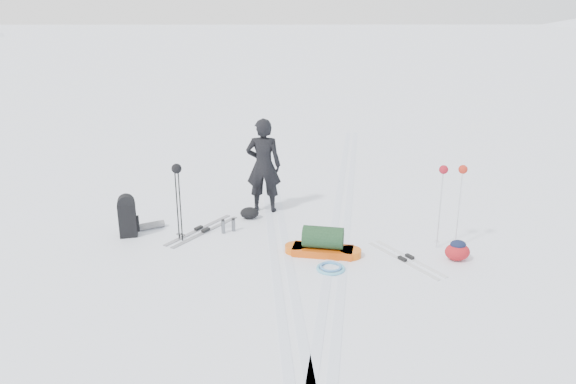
# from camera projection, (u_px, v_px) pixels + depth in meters

# --- Properties ---
(ground) EXTENTS (200.00, 200.00, 0.00)m
(ground) POSITION_uv_depth(u_px,v_px,m) (279.00, 241.00, 10.38)
(ground) COLOR white
(ground) RESTS_ON ground
(ski_tracks) EXTENTS (3.38, 17.97, 0.01)m
(ski_tracks) POSITION_uv_depth(u_px,v_px,m) (310.00, 223.00, 11.21)
(ski_tracks) COLOR silver
(ski_tracks) RESTS_ON ground
(skier) EXTENTS (0.76, 0.53, 1.98)m
(skier) POSITION_uv_depth(u_px,v_px,m) (264.00, 166.00, 11.56)
(skier) COLOR black
(skier) RESTS_ON ground
(pulk_sled) EXTENTS (1.39, 0.64, 0.52)m
(pulk_sled) POSITION_uv_depth(u_px,v_px,m) (323.00, 244.00, 9.77)
(pulk_sled) COLOR #C7470B
(pulk_sled) RESTS_ON ground
(expedition_rucksack) EXTENTS (0.78, 0.69, 0.82)m
(expedition_rucksack) POSITION_uv_depth(u_px,v_px,m) (130.00, 217.00, 10.51)
(expedition_rucksack) COLOR black
(expedition_rucksack) RESTS_ON ground
(ski_poles_black) EXTENTS (0.19, 0.18, 1.47)m
(ski_poles_black) POSITION_uv_depth(u_px,v_px,m) (177.00, 178.00, 10.03)
(ski_poles_black) COLOR black
(ski_poles_black) RESTS_ON ground
(ski_poles_silver) EXTENTS (0.49, 0.17, 1.54)m
(ski_poles_silver) POSITION_uv_depth(u_px,v_px,m) (452.00, 179.00, 9.69)
(ski_poles_silver) COLOR silver
(ski_poles_silver) RESTS_ON ground
(touring_skis_grey) EXTENTS (1.24, 1.66, 0.07)m
(touring_skis_grey) POSITION_uv_depth(u_px,v_px,m) (202.00, 230.00, 10.82)
(touring_skis_grey) COLOR #93949B
(touring_skis_grey) RESTS_ON ground
(touring_skis_white) EXTENTS (1.11, 1.58, 0.06)m
(touring_skis_white) POSITION_uv_depth(u_px,v_px,m) (406.00, 259.00, 9.62)
(touring_skis_white) COLOR #BABCC1
(touring_skis_white) RESTS_ON ground
(rope_coil) EXTENTS (0.63, 0.63, 0.06)m
(rope_coil) POSITION_uv_depth(u_px,v_px,m) (331.00, 268.00, 9.27)
(rope_coil) COLOR #54AFCE
(rope_coil) RESTS_ON ground
(small_daypack) EXTENTS (0.46, 0.37, 0.36)m
(small_daypack) POSITION_uv_depth(u_px,v_px,m) (457.00, 251.00, 9.56)
(small_daypack) COLOR maroon
(small_daypack) RESTS_ON ground
(thermos_pair) EXTENTS (0.27, 0.19, 0.28)m
(thermos_pair) POSITION_uv_depth(u_px,v_px,m) (228.00, 226.00, 10.73)
(thermos_pair) COLOR slate
(thermos_pair) RESTS_ON ground
(stuff_sack) EXTENTS (0.46, 0.41, 0.24)m
(stuff_sack) POSITION_uv_depth(u_px,v_px,m) (250.00, 213.00, 11.41)
(stuff_sack) COLOR black
(stuff_sack) RESTS_ON ground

